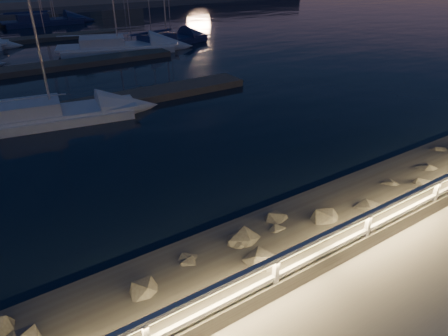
{
  "coord_description": "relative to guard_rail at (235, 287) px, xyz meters",
  "views": [
    {
      "loc": [
        -3.52,
        -4.82,
        6.63
      ],
      "look_at": [
        2.31,
        4.0,
        1.0
      ],
      "focal_mm": 32.0,
      "sensor_mm": 36.0,
      "label": 1
    }
  ],
  "objects": [
    {
      "name": "sailboat_l",
      "position": [
        7.91,
        29.12,
        -0.91
      ],
      "size": [
        10.21,
        5.6,
        16.65
      ],
      "rotation": [
        0.0,
        0.0,
        -0.3
      ],
      "color": "silver",
      "rests_on": "ground"
    },
    {
      "name": "guard_rail",
      "position": [
        0.0,
        0.0,
        0.0
      ],
      "size": [
        44.11,
        0.12,
        1.06
      ],
      "color": "silver",
      "rests_on": "ground"
    },
    {
      "name": "harbor_water",
      "position": [
        0.07,
        31.22,
        -1.74
      ],
      "size": [
        400.0,
        440.0,
        0.6
      ],
      "color": "black",
      "rests_on": "ground"
    },
    {
      "name": "sailboat_c",
      "position": [
        -0.5,
        15.22,
        -0.95
      ],
      "size": [
        8.31,
        3.64,
        13.66
      ],
      "rotation": [
        0.0,
        0.0,
        -0.16
      ],
      "color": "silver",
      "rests_on": "ground"
    },
    {
      "name": "floating_docks",
      "position": [
        0.07,
        32.5,
        -1.17
      ],
      "size": [
        22.0,
        36.0,
        0.4
      ],
      "color": "#5E544D",
      "rests_on": "ground"
    },
    {
      "name": "sailboat_k",
      "position": [
        5.97,
        48.35,
        -0.91
      ],
      "size": [
        9.26,
        2.92,
        15.6
      ],
      "rotation": [
        0.0,
        0.0,
        -0.01
      ],
      "color": "navy",
      "rests_on": "ground"
    },
    {
      "name": "ground",
      "position": [
        0.07,
        0.0,
        -0.77
      ],
      "size": [
        400.0,
        400.0,
        0.0
      ],
      "primitive_type": "plane",
      "color": "#A19B92",
      "rests_on": "ground"
    },
    {
      "name": "sailboat_h",
      "position": [
        12.74,
        29.52,
        -0.95
      ],
      "size": [
        8.76,
        4.3,
        14.28
      ],
      "rotation": [
        0.0,
        0.0,
        0.23
      ],
      "color": "navy",
      "rests_on": "ground"
    }
  ]
}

